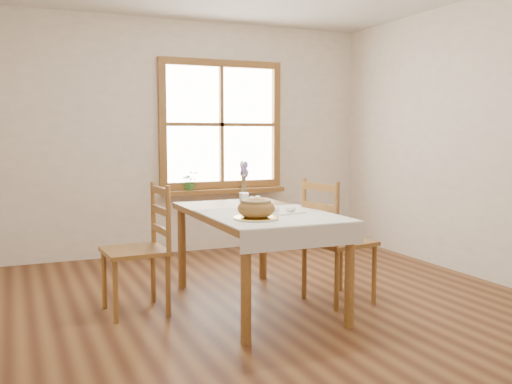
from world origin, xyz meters
The scene contains 18 objects.
ground centered at (0.00, 0.00, 0.00)m, with size 5.00×5.00×0.00m, color brown.
room_walls centered at (0.00, 0.00, 1.71)m, with size 4.60×5.10×2.65m.
window centered at (0.50, 2.47, 1.45)m, with size 1.46×0.08×1.46m.
window_sill centered at (0.50, 2.40, 0.69)m, with size 1.46×0.20×0.05m.
dining_table centered at (0.00, 0.30, 0.66)m, with size 0.90×1.60×0.75m.
table_linen centered at (0.00, 0.00, 0.76)m, with size 0.91×0.99×0.01m, color white.
chair_left centered at (-0.91, 0.50, 0.49)m, with size 0.45×0.48×0.97m, color #9D6830, non-canonical shape.
chair_right centered at (0.67, 0.15, 0.50)m, with size 0.46×0.49×0.99m, color #9D6830, non-canonical shape.
bread_plate centered at (-0.19, -0.15, 0.77)m, with size 0.31×0.31×0.02m, color white.
bread_loaf centered at (-0.19, -0.15, 0.85)m, with size 0.26×0.26×0.14m, color olive.
egg_napkin centered at (0.13, 0.06, 0.77)m, with size 0.25×0.21×0.01m, color white.
eggs centered at (0.13, 0.06, 0.79)m, with size 0.20×0.18×0.04m, color white, non-canonical shape.
salt_shaker centered at (-0.02, 0.32, 0.81)m, with size 0.06×0.06×0.11m, color white.
pepper_shaker centered at (0.06, 0.39, 0.81)m, with size 0.05×0.05×0.10m, color white.
flower_vase centered at (0.07, 0.73, 0.79)m, with size 0.08×0.08×0.09m, color white.
lavender_bouquet centered at (0.07, 0.73, 0.97)m, with size 0.14×0.14×0.27m, color #6F579B, non-canonical shape.
potted_plant centered at (0.10, 2.40, 0.80)m, with size 0.19×0.21×0.16m, color #316E2C.
amber_bottle centered at (0.75, 2.40, 0.79)m, with size 0.05×0.05×0.15m, color #98591C.
Camera 1 is at (-1.75, -3.74, 1.36)m, focal length 40.00 mm.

